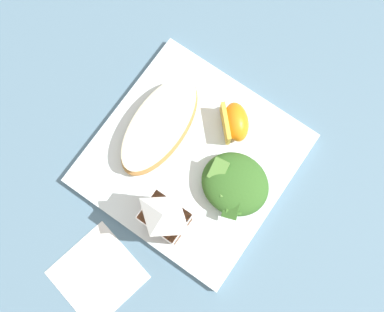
# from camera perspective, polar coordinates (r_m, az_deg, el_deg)

# --- Properties ---
(ground) EXTENTS (3.00, 3.00, 0.00)m
(ground) POSITION_cam_1_polar(r_m,az_deg,el_deg) (0.68, 0.00, -0.46)
(ground) COLOR slate
(white_plate) EXTENTS (0.28, 0.28, 0.02)m
(white_plate) POSITION_cam_1_polar(r_m,az_deg,el_deg) (0.67, 0.00, -0.32)
(white_plate) COLOR silver
(white_plate) RESTS_ON ground
(cheesy_pizza_bread) EXTENTS (0.09, 0.17, 0.04)m
(cheesy_pizza_bread) POSITION_cam_1_polar(r_m,az_deg,el_deg) (0.66, -4.17, 3.90)
(cheesy_pizza_bread) COLOR #B77F42
(cheesy_pizza_bread) RESTS_ON white_plate
(green_salad_pile) EXTENTS (0.10, 0.09, 0.04)m
(green_salad_pile) POSITION_cam_1_polar(r_m,az_deg,el_deg) (0.64, 5.33, -3.91)
(green_salad_pile) COLOR #336023
(green_salad_pile) RESTS_ON white_plate
(milk_carton) EXTENTS (0.06, 0.05, 0.11)m
(milk_carton) POSITION_cam_1_polar(r_m,az_deg,el_deg) (0.59, -3.41, -7.94)
(milk_carton) COLOR brown
(milk_carton) RESTS_ON white_plate
(orange_wedge_front) EXTENTS (0.07, 0.07, 0.04)m
(orange_wedge_front) POSITION_cam_1_polar(r_m,az_deg,el_deg) (0.66, 5.54, 4.36)
(orange_wedge_front) COLOR orange
(orange_wedge_front) RESTS_ON white_plate
(paper_napkin) EXTENTS (0.13, 0.13, 0.00)m
(paper_napkin) POSITION_cam_1_polar(r_m,az_deg,el_deg) (0.68, -12.03, -14.70)
(paper_napkin) COLOR white
(paper_napkin) RESTS_ON ground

